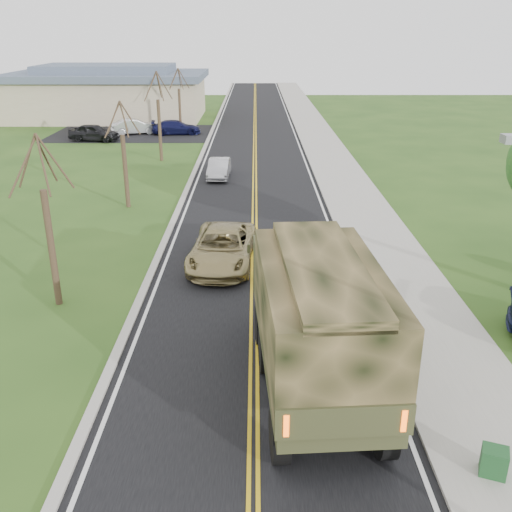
{
  "coord_description": "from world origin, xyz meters",
  "views": [
    {
      "loc": [
        0.05,
        -8.37,
        9.15
      ],
      "look_at": [
        0.07,
        10.08,
        1.8
      ],
      "focal_mm": 40.0,
      "sensor_mm": 36.0,
      "label": 1
    }
  ],
  "objects_px": {
    "military_truck": "(316,312)",
    "sedan_silver": "(219,168)",
    "utility_box_far": "(494,462)",
    "suv_champagne": "(223,247)"
  },
  "relations": [
    {
      "from": "utility_box_far",
      "to": "suv_champagne",
      "type": "bearing_deg",
      "value": 139.19
    },
    {
      "from": "sedan_silver",
      "to": "utility_box_far",
      "type": "height_order",
      "value": "sedan_silver"
    },
    {
      "from": "sedan_silver",
      "to": "utility_box_far",
      "type": "distance_m",
      "value": 28.23
    },
    {
      "from": "military_truck",
      "to": "suv_champagne",
      "type": "height_order",
      "value": "military_truck"
    },
    {
      "from": "military_truck",
      "to": "sedan_silver",
      "type": "relative_size",
      "value": 2.18
    },
    {
      "from": "sedan_silver",
      "to": "utility_box_far",
      "type": "relative_size",
      "value": 5.83
    },
    {
      "from": "suv_champagne",
      "to": "utility_box_far",
      "type": "distance_m",
      "value": 13.86
    },
    {
      "from": "utility_box_far",
      "to": "sedan_silver",
      "type": "bearing_deg",
      "value": 126.58
    },
    {
      "from": "military_truck",
      "to": "sedan_silver",
      "type": "distance_m",
      "value": 24.19
    },
    {
      "from": "suv_champagne",
      "to": "utility_box_far",
      "type": "relative_size",
      "value": 8.32
    }
  ]
}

